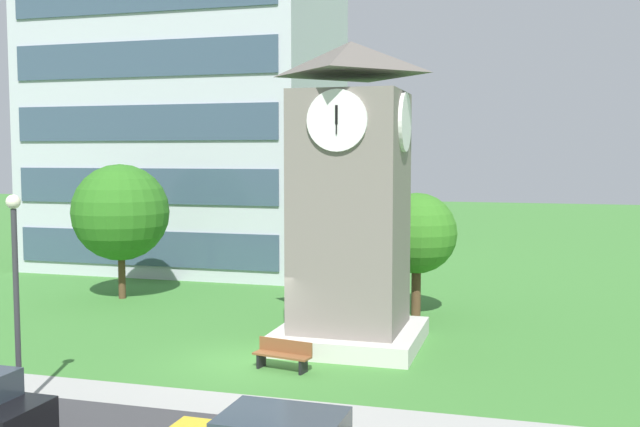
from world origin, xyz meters
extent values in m
plane|color=#3D7A33|center=(0.00, 0.00, 0.00)|extent=(160.00, 160.00, 0.00)
cube|color=#9E9E99|center=(0.00, -3.92, 0.00)|extent=(120.00, 1.60, 0.01)
cube|color=#B7BCC6|center=(-10.57, 18.28, 14.40)|extent=(15.86, 11.26, 28.80)
cube|color=#384C60|center=(-10.57, 12.60, 1.60)|extent=(14.59, 0.10, 1.80)
cube|color=#384C60|center=(-10.57, 12.60, 4.80)|extent=(14.59, 0.10, 1.80)
cube|color=#384C60|center=(-10.57, 12.60, 8.00)|extent=(14.59, 0.10, 1.80)
cube|color=#384C60|center=(-10.57, 12.60, 11.20)|extent=(14.59, 0.10, 1.80)
cube|color=slate|center=(2.67, 2.69, 4.23)|extent=(3.48, 3.48, 8.46)
cube|color=beige|center=(2.67, 2.69, 0.30)|extent=(4.69, 4.69, 0.60)
pyramid|color=#5D5751|center=(2.67, 2.69, 9.55)|extent=(3.82, 3.82, 1.08)
cylinder|color=white|center=(2.67, 0.89, 7.45)|extent=(1.91, 0.12, 1.91)
cylinder|color=white|center=(4.47, 2.69, 7.45)|extent=(0.12, 1.91, 1.91)
cube|color=black|center=(2.67, 0.82, 7.62)|extent=(0.08, 0.05, 0.57)
cube|color=black|center=(2.67, 0.81, 7.45)|extent=(0.05, 0.06, 0.86)
cube|color=brown|center=(1.42, -0.73, 0.45)|extent=(1.86, 0.82, 0.06)
cube|color=brown|center=(1.46, -0.51, 0.68)|extent=(1.78, 0.39, 0.40)
cube|color=black|center=(0.71, -0.59, 0.23)|extent=(0.16, 0.44, 0.45)
cube|color=black|center=(2.12, -0.86, 0.23)|extent=(0.16, 0.44, 0.45)
cylinder|color=#333338|center=(-3.88, -5.68, 2.53)|extent=(0.14, 0.14, 5.06)
sphere|color=#F2EFCC|center=(-3.88, -5.68, 5.24)|extent=(0.36, 0.36, 0.36)
cylinder|color=#513823|center=(-9.00, 7.77, 1.18)|extent=(0.32, 0.32, 2.36)
sphere|color=#2C6C1D|center=(-9.00, 7.77, 3.85)|extent=(4.27, 4.27, 4.27)
cylinder|color=#513823|center=(4.13, 7.86, 1.09)|extent=(0.37, 0.37, 2.19)
sphere|color=#337520|center=(4.13, 7.86, 3.30)|extent=(3.19, 3.19, 3.19)
cylinder|color=black|center=(-2.28, -7.38, 0.33)|extent=(0.66, 0.23, 0.66)
camera|label=1|loc=(8.41, -21.12, 6.41)|focal=41.51mm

